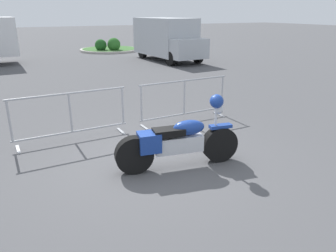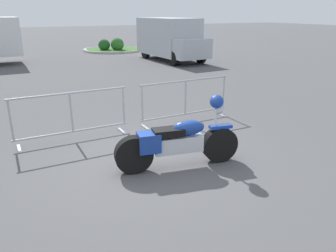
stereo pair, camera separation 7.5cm
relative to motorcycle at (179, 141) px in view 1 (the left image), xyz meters
name	(u,v)px [view 1 (the left image)]	position (x,y,z in m)	size (l,w,h in m)	color
ground_plane	(153,162)	(-0.33, 0.36, -0.49)	(120.00, 120.00, 0.00)	#4C4C4F
motorcycle	(179,141)	(0.00, 0.00, 0.00)	(2.27, 0.60, 1.29)	black
crowd_barrier_near	(71,116)	(-1.40, 2.17, 0.07)	(2.45, 0.47, 1.07)	#9EA0A5
crowd_barrier_far	(184,100)	(1.40, 2.17, 0.07)	(2.45, 0.47, 1.07)	#9EA0A5
delivery_van	(167,38)	(6.19, 12.15, 0.75)	(2.19, 5.09, 2.31)	#B2B7BC
planter_island	(109,48)	(4.74, 18.07, -0.28)	(4.17, 4.17, 0.96)	#ADA89E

